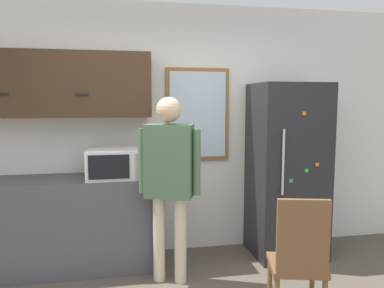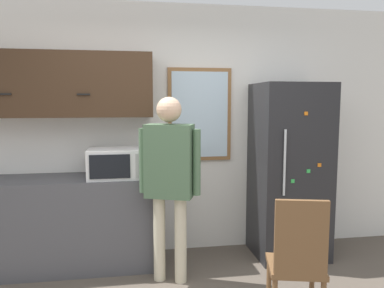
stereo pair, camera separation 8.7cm
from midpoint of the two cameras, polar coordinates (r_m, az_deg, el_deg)
back_wall at (r=4.12m, az=-3.04°, el=2.12°), size 6.00×0.06×2.70m
counter at (r=4.02m, az=-19.95°, el=-11.36°), size 2.01×0.58×0.92m
upper_cabinets at (r=3.94m, az=-20.43°, el=8.46°), size 2.01×0.38×0.63m
microwave at (r=3.75m, az=-10.87°, el=-2.86°), size 0.53×0.41×0.29m
person at (r=3.39m, az=-2.72°, el=-4.09°), size 0.54×0.36×1.71m
refrigerator at (r=4.16m, az=15.17°, el=-3.95°), size 0.73×0.68×1.85m
chair at (r=2.99m, az=16.64°, el=-16.26°), size 0.49×0.49×0.98m
window at (r=4.11m, az=1.77°, el=4.50°), size 0.70×0.05×1.01m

